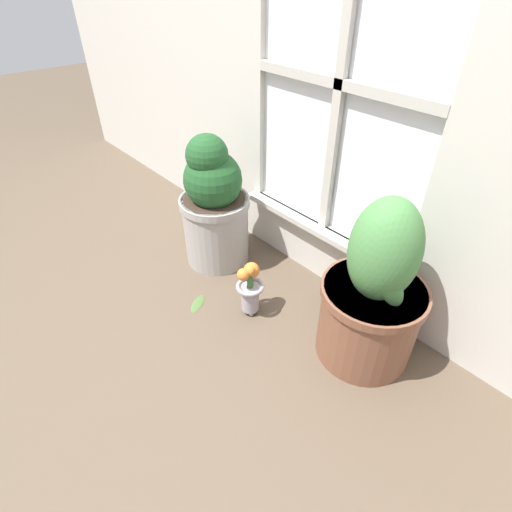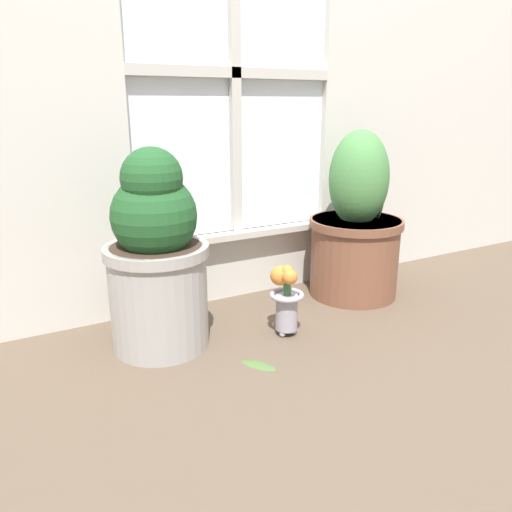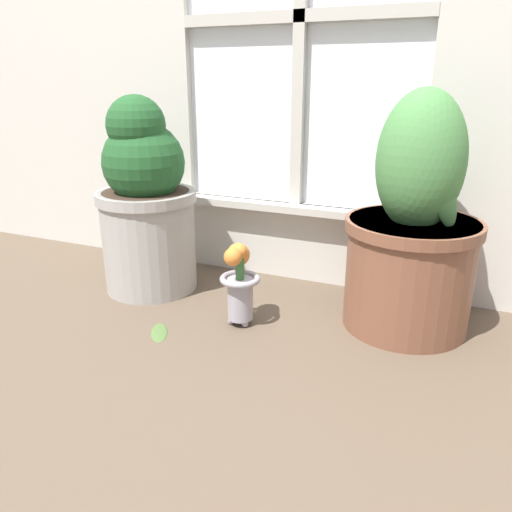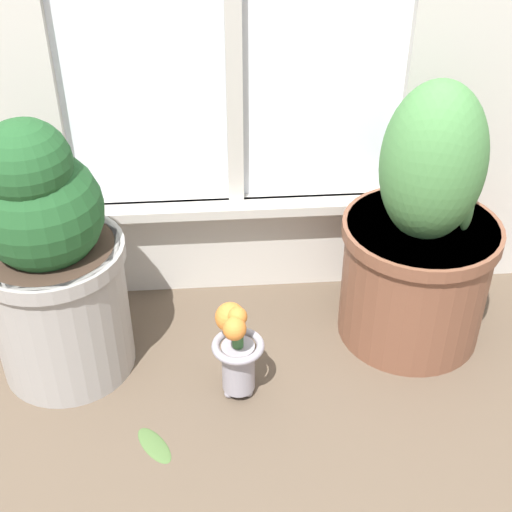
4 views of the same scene
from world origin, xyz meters
name	(u,v)px [view 4 (image 4 of 4)]	position (x,y,z in m)	size (l,w,h in m)	color
ground_plane	(252,433)	(0.00, 0.00, 0.00)	(10.00, 10.00, 0.00)	brown
potted_plant_left	(51,263)	(-0.40, 0.24, 0.28)	(0.31, 0.31, 0.61)	#9E9993
potted_plant_right	(421,241)	(0.40, 0.29, 0.26)	(0.35, 0.35, 0.63)	brown
flower_vase	(236,347)	(-0.02, 0.12, 0.13)	(0.11, 0.11, 0.24)	#99939E
fallen_leaf	(154,444)	(-0.20, -0.02, 0.00)	(0.10, 0.12, 0.01)	#476633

